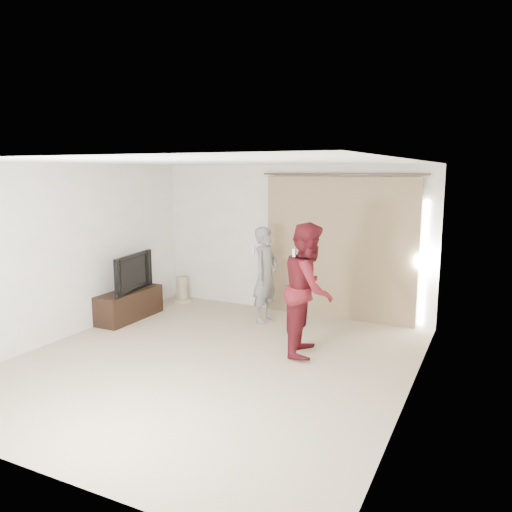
# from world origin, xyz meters

# --- Properties ---
(floor) EXTENTS (5.50, 5.50, 0.00)m
(floor) POSITION_xyz_m (0.00, 0.00, 0.00)
(floor) COLOR tan
(floor) RESTS_ON ground
(wall_back) EXTENTS (5.00, 0.04, 2.60)m
(wall_back) POSITION_xyz_m (0.00, 2.75, 1.30)
(wall_back) COLOR white
(wall_back) RESTS_ON ground
(wall_left) EXTENTS (0.04, 5.50, 2.60)m
(wall_left) POSITION_xyz_m (-2.50, -0.00, 1.30)
(wall_left) COLOR white
(wall_left) RESTS_ON ground
(ceiling) EXTENTS (5.00, 5.50, 0.01)m
(ceiling) POSITION_xyz_m (0.00, 0.00, 2.60)
(ceiling) COLOR white
(ceiling) RESTS_ON wall_back
(curtain) EXTENTS (2.80, 0.11, 2.46)m
(curtain) POSITION_xyz_m (0.91, 2.68, 1.20)
(curtain) COLOR #947D5A
(curtain) RESTS_ON ground
(tv_console) EXTENTS (0.44, 1.28, 0.49)m
(tv_console) POSITION_xyz_m (-2.27, 1.06, 0.25)
(tv_console) COLOR black
(tv_console) RESTS_ON ground
(tv) EXTENTS (0.31, 1.11, 0.64)m
(tv) POSITION_xyz_m (-2.27, 1.06, 0.81)
(tv) COLOR black
(tv) RESTS_ON tv_console
(scratching_post) EXTENTS (0.37, 0.37, 0.49)m
(scratching_post) POSITION_xyz_m (-2.10, 2.40, 0.20)
(scratching_post) COLOR #C7B588
(scratching_post) RESTS_ON ground
(person_man) EXTENTS (0.43, 0.61, 1.59)m
(person_man) POSITION_xyz_m (-0.13, 1.96, 0.80)
(person_man) COLOR slate
(person_man) RESTS_ON ground
(person_woman) EXTENTS (0.85, 1.00, 1.82)m
(person_woman) POSITION_xyz_m (1.02, 0.88, 0.91)
(person_woman) COLOR #5A131B
(person_woman) RESTS_ON ground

